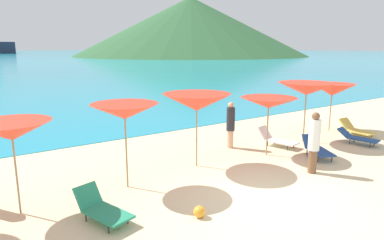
{
  "coord_description": "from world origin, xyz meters",
  "views": [
    {
      "loc": [
        -6.16,
        -5.61,
        3.76
      ],
      "look_at": [
        0.66,
        4.28,
        1.2
      ],
      "focal_mm": 32.05,
      "sensor_mm": 36.0,
      "label": 1
    }
  ],
  "objects_px": {
    "umbrella_2": "(125,112)",
    "beachgoer_0": "(231,124)",
    "lounge_chair_0": "(356,129)",
    "beachgoer_1": "(314,141)",
    "lounge_chair_4": "(276,139)",
    "umbrella_1": "(12,131)",
    "lounge_chair_2": "(357,137)",
    "umbrella_4": "(269,103)",
    "lounge_chair_3": "(317,148)",
    "umbrella_6": "(332,90)",
    "beach_ball": "(199,212)",
    "umbrella_5": "(307,89)",
    "lounge_chair_1": "(101,208)",
    "umbrella_3": "(197,102)"
  },
  "relations": [
    {
      "from": "lounge_chair_2",
      "to": "umbrella_1",
      "type": "bearing_deg",
      "value": 164.25
    },
    {
      "from": "lounge_chair_4",
      "to": "umbrella_5",
      "type": "bearing_deg",
      "value": -21.08
    },
    {
      "from": "umbrella_5",
      "to": "beachgoer_1",
      "type": "height_order",
      "value": "umbrella_5"
    },
    {
      "from": "lounge_chair_2",
      "to": "lounge_chair_3",
      "type": "height_order",
      "value": "lounge_chair_3"
    },
    {
      "from": "umbrella_4",
      "to": "lounge_chair_4",
      "type": "distance_m",
      "value": 2.06
    },
    {
      "from": "umbrella_1",
      "to": "beachgoer_1",
      "type": "relative_size",
      "value": 1.16
    },
    {
      "from": "umbrella_6",
      "to": "lounge_chair_0",
      "type": "height_order",
      "value": "umbrella_6"
    },
    {
      "from": "beach_ball",
      "to": "umbrella_2",
      "type": "bearing_deg",
      "value": 103.7
    },
    {
      "from": "umbrella_6",
      "to": "beach_ball",
      "type": "xyz_separation_m",
      "value": [
        -9.71,
        -3.27,
        -1.76
      ]
    },
    {
      "from": "umbrella_4",
      "to": "lounge_chair_2",
      "type": "distance_m",
      "value": 4.45
    },
    {
      "from": "umbrella_4",
      "to": "beachgoer_0",
      "type": "xyz_separation_m",
      "value": [
        -0.47,
        1.42,
        -0.94
      ]
    },
    {
      "from": "umbrella_2",
      "to": "beachgoer_0",
      "type": "distance_m",
      "value": 5.09
    },
    {
      "from": "beachgoer_0",
      "to": "beachgoer_1",
      "type": "height_order",
      "value": "beachgoer_1"
    },
    {
      "from": "lounge_chair_4",
      "to": "umbrella_4",
      "type": "bearing_deg",
      "value": -166.45
    },
    {
      "from": "lounge_chair_1",
      "to": "beachgoer_0",
      "type": "distance_m",
      "value": 6.62
    },
    {
      "from": "umbrella_4",
      "to": "lounge_chair_4",
      "type": "relative_size",
      "value": 1.3
    },
    {
      "from": "umbrella_1",
      "to": "lounge_chair_3",
      "type": "relative_size",
      "value": 1.39
    },
    {
      "from": "lounge_chair_2",
      "to": "lounge_chair_0",
      "type": "bearing_deg",
      "value": 21.95
    },
    {
      "from": "umbrella_4",
      "to": "beach_ball",
      "type": "bearing_deg",
      "value": -153.02
    },
    {
      "from": "lounge_chair_1",
      "to": "beachgoer_0",
      "type": "relative_size",
      "value": 0.87
    },
    {
      "from": "beachgoer_0",
      "to": "beachgoer_1",
      "type": "bearing_deg",
      "value": -66.2
    },
    {
      "from": "umbrella_1",
      "to": "lounge_chair_2",
      "type": "xyz_separation_m",
      "value": [
        11.95,
        -1.18,
        -1.69
      ]
    },
    {
      "from": "umbrella_5",
      "to": "lounge_chair_0",
      "type": "relative_size",
      "value": 1.57
    },
    {
      "from": "umbrella_2",
      "to": "beach_ball",
      "type": "height_order",
      "value": "umbrella_2"
    },
    {
      "from": "lounge_chair_0",
      "to": "beachgoer_1",
      "type": "bearing_deg",
      "value": -158.44
    },
    {
      "from": "lounge_chair_2",
      "to": "beach_ball",
      "type": "distance_m",
      "value": 8.76
    },
    {
      "from": "umbrella_3",
      "to": "umbrella_6",
      "type": "distance_m",
      "value": 7.78
    },
    {
      "from": "umbrella_4",
      "to": "beach_ball",
      "type": "distance_m",
      "value": 5.5
    },
    {
      "from": "umbrella_2",
      "to": "umbrella_4",
      "type": "relative_size",
      "value": 1.11
    },
    {
      "from": "lounge_chair_3",
      "to": "beach_ball",
      "type": "relative_size",
      "value": 5.75
    },
    {
      "from": "lounge_chair_0",
      "to": "lounge_chair_4",
      "type": "xyz_separation_m",
      "value": [
        -4.18,
        0.81,
        0.02
      ]
    },
    {
      "from": "lounge_chair_4",
      "to": "umbrella_2",
      "type": "bearing_deg",
      "value": 170.72
    },
    {
      "from": "lounge_chair_2",
      "to": "lounge_chair_3",
      "type": "bearing_deg",
      "value": 172.05
    },
    {
      "from": "lounge_chair_3",
      "to": "beach_ball",
      "type": "distance_m",
      "value": 6.07
    },
    {
      "from": "lounge_chair_3",
      "to": "beachgoer_0",
      "type": "bearing_deg",
      "value": 152.2
    },
    {
      "from": "umbrella_4",
      "to": "lounge_chair_1",
      "type": "distance_m",
      "value": 6.8
    },
    {
      "from": "lounge_chair_0",
      "to": "beach_ball",
      "type": "height_order",
      "value": "lounge_chair_0"
    },
    {
      "from": "umbrella_5",
      "to": "beachgoer_0",
      "type": "distance_m",
      "value": 3.41
    },
    {
      "from": "umbrella_3",
      "to": "beachgoer_1",
      "type": "distance_m",
      "value": 3.73
    },
    {
      "from": "umbrella_1",
      "to": "umbrella_6",
      "type": "relative_size",
      "value": 1.0
    },
    {
      "from": "umbrella_6",
      "to": "lounge_chair_4",
      "type": "distance_m",
      "value": 4.24
    },
    {
      "from": "umbrella_5",
      "to": "beachgoer_1",
      "type": "bearing_deg",
      "value": -138.21
    },
    {
      "from": "umbrella_4",
      "to": "lounge_chair_3",
      "type": "bearing_deg",
      "value": -41.58
    },
    {
      "from": "beach_ball",
      "to": "lounge_chair_4",
      "type": "bearing_deg",
      "value": 26.92
    },
    {
      "from": "umbrella_4",
      "to": "lounge_chair_0",
      "type": "xyz_separation_m",
      "value": [
        5.33,
        -0.22,
        -1.61
      ]
    },
    {
      "from": "lounge_chair_0",
      "to": "umbrella_3",
      "type": "bearing_deg",
      "value": 178.34
    },
    {
      "from": "umbrella_1",
      "to": "beach_ball",
      "type": "relative_size",
      "value": 7.99
    },
    {
      "from": "umbrella_2",
      "to": "lounge_chair_2",
      "type": "relative_size",
      "value": 1.47
    },
    {
      "from": "lounge_chair_1",
      "to": "lounge_chair_4",
      "type": "relative_size",
      "value": 0.95
    },
    {
      "from": "beachgoer_1",
      "to": "umbrella_6",
      "type": "bearing_deg",
      "value": 170.14
    }
  ]
}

